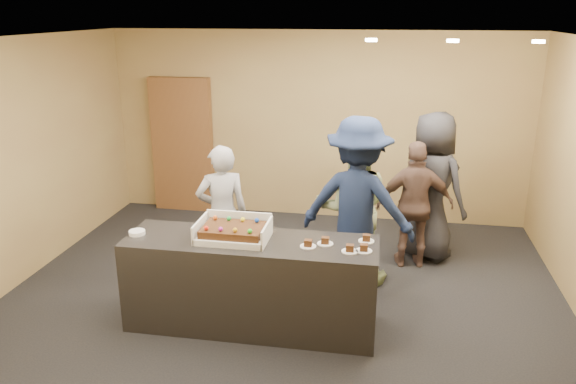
# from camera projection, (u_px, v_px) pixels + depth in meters

# --- Properties ---
(room) EXTENTS (6.04, 6.00, 2.70)m
(room) POSITION_uv_depth(u_px,v_px,m) (285.00, 175.00, 5.75)
(room) COLOR black
(room) RESTS_ON ground
(serving_counter) EXTENTS (2.40, 0.71, 0.90)m
(serving_counter) POSITION_uv_depth(u_px,v_px,m) (251.00, 283.00, 5.41)
(serving_counter) COLOR black
(serving_counter) RESTS_ON floor
(storage_cabinet) EXTENTS (0.92, 0.15, 2.02)m
(storage_cabinet) POSITION_uv_depth(u_px,v_px,m) (182.00, 145.00, 8.45)
(storage_cabinet) COLOR brown
(storage_cabinet) RESTS_ON floor
(cake_box) EXTENTS (0.67, 0.46, 0.20)m
(cake_box) POSITION_uv_depth(u_px,v_px,m) (234.00, 234.00, 5.31)
(cake_box) COLOR white
(cake_box) RESTS_ON serving_counter
(sheet_cake) EXTENTS (0.57, 0.39, 0.11)m
(sheet_cake) POSITION_uv_depth(u_px,v_px,m) (233.00, 230.00, 5.27)
(sheet_cake) COLOR #311B0B
(sheet_cake) RESTS_ON cake_box
(plate_stack) EXTENTS (0.16, 0.16, 0.04)m
(plate_stack) POSITION_uv_depth(u_px,v_px,m) (137.00, 233.00, 5.40)
(plate_stack) COLOR white
(plate_stack) RESTS_ON serving_counter
(slice_a) EXTENTS (0.15, 0.15, 0.07)m
(slice_a) POSITION_uv_depth(u_px,v_px,m) (308.00, 244.00, 5.12)
(slice_a) COLOR white
(slice_a) RESTS_ON serving_counter
(slice_b) EXTENTS (0.15, 0.15, 0.07)m
(slice_b) POSITION_uv_depth(u_px,v_px,m) (325.00, 242.00, 5.18)
(slice_b) COLOR white
(slice_b) RESTS_ON serving_counter
(slice_c) EXTENTS (0.15, 0.15, 0.07)m
(slice_c) POSITION_uv_depth(u_px,v_px,m) (350.00, 249.00, 5.02)
(slice_c) COLOR white
(slice_c) RESTS_ON serving_counter
(slice_d) EXTENTS (0.15, 0.15, 0.07)m
(slice_d) POSITION_uv_depth(u_px,v_px,m) (366.00, 239.00, 5.24)
(slice_d) COLOR white
(slice_d) RESTS_ON serving_counter
(slice_e) EXTENTS (0.15, 0.15, 0.07)m
(slice_e) POSITION_uv_depth(u_px,v_px,m) (364.00, 249.00, 5.03)
(slice_e) COLOR white
(slice_e) RESTS_ON serving_counter
(person_server_grey) EXTENTS (0.68, 0.58, 1.57)m
(person_server_grey) POSITION_uv_depth(u_px,v_px,m) (222.00, 214.00, 6.28)
(person_server_grey) COLOR #ADADB2
(person_server_grey) RESTS_ON floor
(person_sage_man) EXTENTS (0.90, 0.74, 1.73)m
(person_sage_man) POSITION_uv_depth(u_px,v_px,m) (353.00, 208.00, 6.23)
(person_sage_man) COLOR #9AAF7A
(person_sage_man) RESTS_ON floor
(person_navy_man) EXTENTS (1.35, 0.93, 1.92)m
(person_navy_man) POSITION_uv_depth(u_px,v_px,m) (358.00, 205.00, 6.04)
(person_navy_man) COLOR #172243
(person_navy_man) RESTS_ON floor
(person_brown_extra) EXTENTS (0.94, 0.49, 1.54)m
(person_brown_extra) POSITION_uv_depth(u_px,v_px,m) (415.00, 205.00, 6.61)
(person_brown_extra) COLOR brown
(person_brown_extra) RESTS_ON floor
(person_dark_suit) EXTENTS (1.06, 1.01, 1.83)m
(person_dark_suit) POSITION_uv_depth(u_px,v_px,m) (431.00, 186.00, 6.81)
(person_dark_suit) COLOR #25252A
(person_dark_suit) RESTS_ON floor
(ceiling_spotlights) EXTENTS (1.72, 0.12, 0.03)m
(ceiling_spotlights) POSITION_uv_depth(u_px,v_px,m) (453.00, 41.00, 5.54)
(ceiling_spotlights) COLOR #FFEAC6
(ceiling_spotlights) RESTS_ON ceiling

